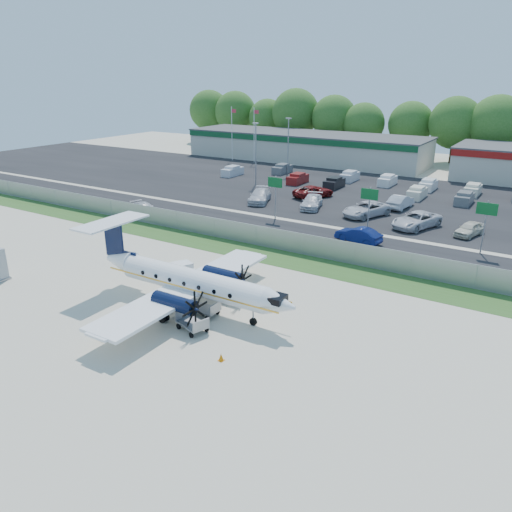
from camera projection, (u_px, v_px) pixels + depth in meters
The scene contains 31 objects.
ground at pixel (211, 312), 35.04m from camera, with size 170.00×170.00×0.00m, color beige.
grass_verge at pixel (291, 261), 44.59m from camera, with size 170.00×4.00×0.02m, color #2D561E.
access_road at pixel (324, 240), 50.17m from camera, with size 170.00×8.00×0.02m, color black.
parking_lot at pixel (390, 198), 66.90m from camera, with size 170.00×32.00×0.02m, color black.
perimeter_fence at pixel (302, 244), 45.85m from camera, with size 120.00×0.06×1.99m.
building_west at pixel (304, 147), 95.45m from camera, with size 46.40×12.40×5.24m.
sign_left at pixel (275, 188), 56.03m from camera, with size 1.80×0.26×5.00m.
sign_mid at pixel (369, 201), 50.56m from camera, with size 1.80×0.26×5.00m.
sign_right at pixel (486, 216), 45.09m from camera, with size 1.80×0.26×5.00m.
flagpole_west at pixel (232, 130), 94.78m from camera, with size 1.06×0.12×10.00m.
flagpole_east at pixel (254, 132), 92.30m from camera, with size 1.06×0.12×10.00m.
light_pole_nw at pixel (256, 150), 73.46m from camera, with size 0.90×0.35×9.09m.
light_pole_sw at pixel (288, 142), 81.43m from camera, with size 0.90×0.35×9.09m.
tree_line at pixel (447, 163), 94.00m from camera, with size 112.00×6.00×14.00m, color #2B5A1A, non-canonical shape.
aircraft at pixel (189, 281), 35.05m from camera, with size 16.85×16.66×5.27m.
pushback_tug at pixel (180, 270), 40.49m from camera, with size 3.18×2.83×1.47m.
baggage_cart_near at pixel (192, 323), 32.28m from camera, with size 2.43×1.88×1.12m.
baggage_cart_far at pixel (203, 308), 34.34m from camera, with size 2.19×1.36×1.13m.
cone_nose at pixel (221, 357), 28.97m from camera, with size 0.33×0.33×0.47m.
cone_port_wing at pixel (103, 337), 31.16m from camera, with size 0.39×0.39×0.55m.
cone_starboard_wing at pixel (252, 238), 49.87m from camera, with size 0.34×0.34×0.49m.
road_car_west at pixel (145, 213), 59.70m from camera, with size 1.80×4.42×1.28m, color silver.
road_car_mid at pixel (358, 242), 49.44m from camera, with size 1.62×4.65×1.53m, color navy.
parked_car_a at pixel (260, 202), 64.88m from camera, with size 2.35×5.79×1.68m, color silver.
parked_car_b at pixel (312, 208), 62.07m from camera, with size 2.23×5.48×1.59m, color silver.
parked_car_c at pixel (366, 216), 58.52m from camera, with size 2.83×6.15×1.71m, color silver.
parked_car_d at pixel (416, 228), 54.15m from camera, with size 2.85×6.17×1.72m, color silver.
parked_car_e at pixel (468, 236), 51.52m from camera, with size 1.70×4.23×1.44m, color beige.
parked_car_f at pixel (313, 197), 67.45m from camera, with size 2.66×5.78×1.61m, color maroon.
parked_car_g at pixel (400, 208), 62.05m from camera, with size 1.77×5.07×1.67m, color silver.
far_parking_rows at pixel (401, 191), 70.89m from camera, with size 56.00×10.00×1.60m, color gray, non-canonical shape.
Camera 1 is at (19.40, -25.10, 15.70)m, focal length 35.00 mm.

